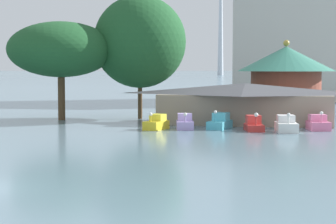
{
  "coord_description": "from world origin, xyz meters",
  "views": [
    {
      "loc": [
        13.59,
        -23.93,
        5.35
      ],
      "look_at": [
        4.79,
        20.16,
        2.04
      ],
      "focal_mm": 64.58,
      "sensor_mm": 36.0,
      "label": 1
    }
  ],
  "objects": [
    {
      "name": "pedal_boat_cyan",
      "position": [
        7.74,
        28.66,
        0.55
      ],
      "size": [
        2.06,
        3.23,
        1.7
      ],
      "rotation": [
        0.0,
        0.0,
        -1.78
      ],
      "color": "#4CB7CC",
      "rests_on": "ground"
    },
    {
      "name": "pedal_boat_red",
      "position": [
        10.77,
        27.41,
        0.52
      ],
      "size": [
        1.92,
        2.66,
        1.62
      ],
      "rotation": [
        0.0,
        0.0,
        -1.34
      ],
      "color": "red",
      "rests_on": "ground"
    },
    {
      "name": "pedal_boat_pink",
      "position": [
        16.14,
        29.19,
        0.53
      ],
      "size": [
        2.1,
        2.72,
        1.68
      ],
      "rotation": [
        0.0,
        0.0,
        -1.37
      ],
      "color": "pink",
      "rests_on": "ground"
    },
    {
      "name": "shoreline_tree_mid",
      "position": [
        -1.64,
        37.4,
        8.03
      ],
      "size": [
        9.61,
        9.61,
        12.84
      ],
      "color": "brown",
      "rests_on": "ground"
    },
    {
      "name": "shoreline_tree_tall_left",
      "position": [
        -9.16,
        34.37,
        7.17
      ],
      "size": [
        10.85,
        10.85,
        10.02
      ],
      "color": "brown",
      "rests_on": "ground"
    },
    {
      "name": "pedal_boat_lavender",
      "position": [
        4.76,
        27.82,
        0.53
      ],
      "size": [
        1.95,
        2.81,
        1.52
      ],
      "rotation": [
        0.0,
        0.0,
        -1.36
      ],
      "color": "#B299D8",
      "rests_on": "ground"
    },
    {
      "name": "green_roof_pavilion",
      "position": [
        13.3,
        44.73,
        4.49
      ],
      "size": [
        10.85,
        10.85,
        8.41
      ],
      "color": "brown",
      "rests_on": "ground"
    },
    {
      "name": "background_building_block",
      "position": [
        17.68,
        78.77,
        13.48
      ],
      "size": [
        26.24,
        12.86,
        26.93
      ],
      "color": "beige",
      "rests_on": "ground"
    },
    {
      "name": "pedal_boat_white",
      "position": [
        13.46,
        26.94,
        0.56
      ],
      "size": [
        2.03,
        2.94,
        1.68
      ],
      "rotation": [
        0.0,
        0.0,
        -1.42
      ],
      "color": "white",
      "rests_on": "ground"
    },
    {
      "name": "pedal_boat_yellow",
      "position": [
        2.43,
        26.88,
        0.53
      ],
      "size": [
        1.99,
        2.75,
        1.55
      ],
      "rotation": [
        0.0,
        0.0,
        -1.85
      ],
      "color": "yellow",
      "rests_on": "ground"
    },
    {
      "name": "boathouse",
      "position": [
        9.56,
        34.06,
        2.02
      ],
      "size": [
        17.36,
        7.83,
        3.86
      ],
      "color": "gray",
      "rests_on": "ground"
    }
  ]
}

